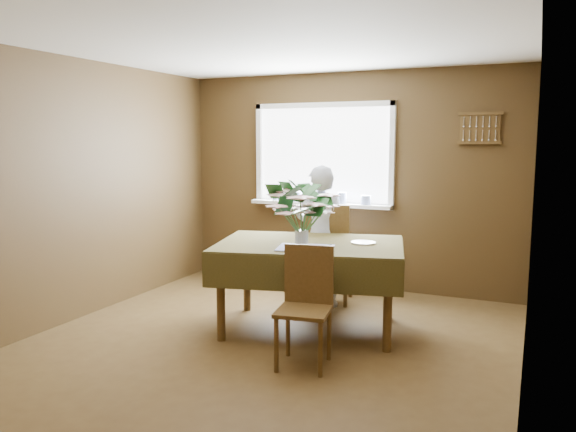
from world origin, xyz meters
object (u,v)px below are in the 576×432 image
at_px(dining_table, 310,253).
at_px(chair_far, 329,250).
at_px(chair_near, 306,300).
at_px(flower_bouquet, 302,209).
at_px(seated_woman, 320,236).

xyz_separation_m(dining_table, chair_far, (-0.12, 0.85, -0.13)).
bearing_deg(chair_near, chair_far, 94.60).
bearing_deg(flower_bouquet, chair_near, -63.96).
height_order(dining_table, chair_far, chair_far).
distance_m(dining_table, chair_near, 0.81).
relative_size(dining_table, chair_near, 2.05).
relative_size(dining_table, chair_far, 1.75).
bearing_deg(chair_near, flower_bouquet, 106.93).
bearing_deg(flower_bouquet, seated_woman, 101.02).
height_order(chair_near, seated_woman, seated_woman).
xyz_separation_m(dining_table, chair_near, (0.26, -0.74, -0.20)).
bearing_deg(dining_table, chair_near, -83.84).
bearing_deg(seated_woman, chair_near, 91.58).
relative_size(seated_woman, flower_bouquet, 2.48).
bearing_deg(seated_woman, chair_far, -133.56).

